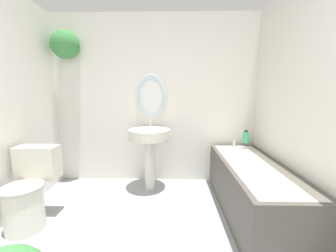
{
  "coord_description": "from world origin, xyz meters",
  "views": [
    {
      "loc": [
        0.25,
        -0.28,
        1.32
      ],
      "look_at": [
        0.21,
        1.68,
        1.0
      ],
      "focal_mm": 22.0,
      "sensor_mm": 36.0,
      "label": 1
    }
  ],
  "objects_px": {
    "toilet": "(29,191)",
    "bathtub": "(252,188)",
    "shampoo_bottle": "(246,137)",
    "pedestal_sink": "(149,142)"
  },
  "relations": [
    {
      "from": "pedestal_sink",
      "to": "shampoo_bottle",
      "type": "bearing_deg",
      "value": 3.69
    },
    {
      "from": "shampoo_bottle",
      "to": "toilet",
      "type": "bearing_deg",
      "value": -160.07
    },
    {
      "from": "shampoo_bottle",
      "to": "bathtub",
      "type": "bearing_deg",
      "value": -101.53
    },
    {
      "from": "toilet",
      "to": "bathtub",
      "type": "height_order",
      "value": "toilet"
    },
    {
      "from": "toilet",
      "to": "bathtub",
      "type": "bearing_deg",
      "value": 6.05
    },
    {
      "from": "toilet",
      "to": "shampoo_bottle",
      "type": "relative_size",
      "value": 4.45
    },
    {
      "from": "pedestal_sink",
      "to": "shampoo_bottle",
      "type": "xyz_separation_m",
      "value": [
        1.3,
        0.08,
        0.06
      ]
    },
    {
      "from": "pedestal_sink",
      "to": "bathtub",
      "type": "height_order",
      "value": "pedestal_sink"
    },
    {
      "from": "pedestal_sink",
      "to": "toilet",
      "type": "bearing_deg",
      "value": -144.56
    },
    {
      "from": "toilet",
      "to": "bathtub",
      "type": "distance_m",
      "value": 2.3
    }
  ]
}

